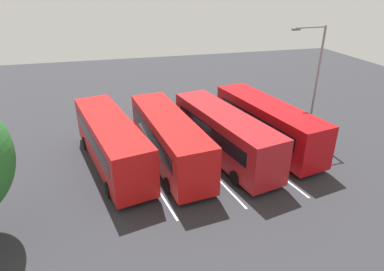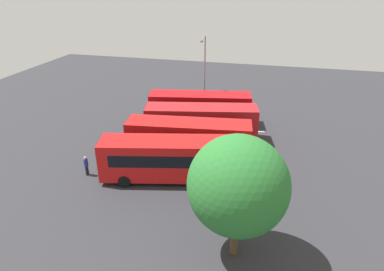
{
  "view_description": "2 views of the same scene",
  "coord_description": "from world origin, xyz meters",
  "px_view_note": "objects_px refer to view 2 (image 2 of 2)",
  "views": [
    {
      "loc": [
        -19.21,
        5.3,
        10.94
      ],
      "look_at": [
        -0.44,
        0.33,
        1.75
      ],
      "focal_mm": 30.7,
      "sensor_mm": 36.0,
      "label": 1
    },
    {
      "loc": [
        -6.77,
        26.04,
        13.85
      ],
      "look_at": [
        -0.35,
        0.43,
        1.33
      ],
      "focal_mm": 31.52,
      "sensor_mm": 36.0,
      "label": 2
    }
  ],
  "objects_px": {
    "pedestrian": "(86,164)",
    "street_lamp": "(204,70)",
    "bus_center_left": "(201,122)",
    "bus_far_right": "(170,158)",
    "bus_far_left": "(200,107)",
    "depot_tree": "(238,187)",
    "bus_center_right": "(188,138)"
  },
  "relations": [
    {
      "from": "pedestrian",
      "to": "bus_center_right",
      "type": "bearing_deg",
      "value": 47.22
    },
    {
      "from": "bus_center_right",
      "to": "pedestrian",
      "type": "bearing_deg",
      "value": 27.06
    },
    {
      "from": "bus_center_left",
      "to": "bus_far_right",
      "type": "xyz_separation_m",
      "value": [
        0.71,
        7.3,
        0.0
      ]
    },
    {
      "from": "bus_far_left",
      "to": "bus_center_left",
      "type": "relative_size",
      "value": 1.0
    },
    {
      "from": "pedestrian",
      "to": "street_lamp",
      "type": "xyz_separation_m",
      "value": [
        -5.78,
        -15.48,
        3.81
      ]
    },
    {
      "from": "bus_center_left",
      "to": "depot_tree",
      "type": "distance_m",
      "value": 14.71
    },
    {
      "from": "street_lamp",
      "to": "depot_tree",
      "type": "height_order",
      "value": "street_lamp"
    },
    {
      "from": "bus_far_left",
      "to": "depot_tree",
      "type": "relative_size",
      "value": 1.47
    },
    {
      "from": "bus_far_left",
      "to": "street_lamp",
      "type": "height_order",
      "value": "street_lamp"
    },
    {
      "from": "bus_center_left",
      "to": "pedestrian",
      "type": "height_order",
      "value": "bus_center_left"
    },
    {
      "from": "street_lamp",
      "to": "depot_tree",
      "type": "distance_m",
      "value": 21.68
    },
    {
      "from": "bus_center_right",
      "to": "street_lamp",
      "type": "xyz_separation_m",
      "value": [
        1.03,
        -10.84,
        3.0
      ]
    },
    {
      "from": "pedestrian",
      "to": "bus_far_left",
      "type": "bearing_deg",
      "value": 75.78
    },
    {
      "from": "bus_center_right",
      "to": "pedestrian",
      "type": "xyz_separation_m",
      "value": [
        6.81,
        4.64,
        -0.82
      ]
    },
    {
      "from": "bus_center_left",
      "to": "bus_far_right",
      "type": "distance_m",
      "value": 7.33
    },
    {
      "from": "bus_far_left",
      "to": "bus_far_right",
      "type": "height_order",
      "value": "same"
    },
    {
      "from": "street_lamp",
      "to": "pedestrian",
      "type": "bearing_deg",
      "value": -24.58
    },
    {
      "from": "bus_far_right",
      "to": "street_lamp",
      "type": "height_order",
      "value": "street_lamp"
    },
    {
      "from": "street_lamp",
      "to": "bus_center_right",
      "type": "bearing_deg",
      "value": 1.33
    },
    {
      "from": "bus_far_right",
      "to": "depot_tree",
      "type": "xyz_separation_m",
      "value": [
        -5.65,
        6.31,
        2.59
      ]
    },
    {
      "from": "bus_far_left",
      "to": "bus_center_right",
      "type": "xyz_separation_m",
      "value": [
        -0.7,
        7.26,
        0.0
      ]
    },
    {
      "from": "bus_far_right",
      "to": "bus_center_right",
      "type": "bearing_deg",
      "value": -110.11
    },
    {
      "from": "pedestrian",
      "to": "street_lamp",
      "type": "relative_size",
      "value": 0.19
    },
    {
      "from": "bus_far_left",
      "to": "depot_tree",
      "type": "xyz_separation_m",
      "value": [
        -5.88,
        17.19,
        2.59
      ]
    },
    {
      "from": "street_lamp",
      "to": "bus_far_right",
      "type": "bearing_deg",
      "value": -1.87
    },
    {
      "from": "bus_far_left",
      "to": "bus_far_right",
      "type": "xyz_separation_m",
      "value": [
        -0.23,
        10.88,
        0.0
      ]
    },
    {
      "from": "bus_far_right",
      "to": "street_lamp",
      "type": "distance_m",
      "value": 14.77
    },
    {
      "from": "bus_far_right",
      "to": "street_lamp",
      "type": "bearing_deg",
      "value": -100.52
    },
    {
      "from": "bus_far_left",
      "to": "depot_tree",
      "type": "height_order",
      "value": "depot_tree"
    },
    {
      "from": "bus_far_left",
      "to": "pedestrian",
      "type": "height_order",
      "value": "bus_far_left"
    },
    {
      "from": "bus_far_right",
      "to": "street_lamp",
      "type": "xyz_separation_m",
      "value": [
        0.56,
        -14.45,
        3.0
      ]
    },
    {
      "from": "bus_center_right",
      "to": "depot_tree",
      "type": "distance_m",
      "value": 11.49
    }
  ]
}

